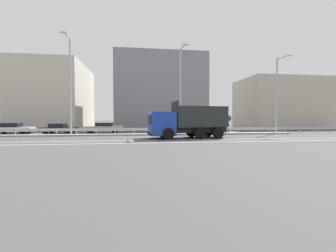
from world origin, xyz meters
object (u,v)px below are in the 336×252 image
(street_lamp_1, at_px, (70,82))
(street_lamp_3, at_px, (278,92))
(dump_truck, at_px, (178,125))
(median_road_sign, at_px, (228,124))
(parked_car_2, at_px, (59,128))
(street_lamp_2, at_px, (181,87))
(parked_car_3, at_px, (104,128))
(parked_car_1, at_px, (13,128))

(street_lamp_1, xyz_separation_m, street_lamp_3, (23.79, 0.00, -0.66))
(dump_truck, xyz_separation_m, street_lamp_3, (12.87, 4.08, 3.76))
(median_road_sign, xyz_separation_m, parked_car_2, (-20.06, 3.72, -0.56))
(dump_truck, bearing_deg, median_road_sign, -64.61)
(street_lamp_3, xyz_separation_m, parked_car_2, (-26.20, 3.75, -4.40))
(street_lamp_1, xyz_separation_m, street_lamp_2, (11.89, -0.22, -0.36))
(median_road_sign, bearing_deg, parked_car_3, 166.50)
(dump_truck, relative_size, parked_car_2, 1.86)
(parked_car_1, bearing_deg, median_road_sign, 79.04)
(median_road_sign, relative_size, parked_car_1, 0.51)
(street_lamp_3, bearing_deg, parked_car_3, 170.31)
(median_road_sign, bearing_deg, street_lamp_3, -0.23)
(street_lamp_1, relative_size, street_lamp_2, 1.07)
(parked_car_1, height_order, parked_car_2, parked_car_1)
(street_lamp_1, relative_size, parked_car_3, 2.18)
(dump_truck, height_order, median_road_sign, dump_truck)
(dump_truck, relative_size, street_lamp_2, 0.79)
(parked_car_1, bearing_deg, street_lamp_3, 80.75)
(median_road_sign, relative_size, parked_car_2, 0.55)
(street_lamp_2, height_order, parked_car_2, street_lamp_2)
(street_lamp_1, bearing_deg, parked_car_2, 122.82)
(parked_car_1, xyz_separation_m, parked_car_2, (5.37, -0.37, -0.03))
(parked_car_1, bearing_deg, parked_car_2, 84.27)
(street_lamp_2, distance_m, parked_car_3, 10.81)
(median_road_sign, relative_size, parked_car_3, 0.48)
(street_lamp_1, height_order, parked_car_3, street_lamp_1)
(median_road_sign, height_order, parked_car_3, median_road_sign)
(street_lamp_3, distance_m, parked_car_3, 21.63)
(street_lamp_2, bearing_deg, street_lamp_3, 1.07)
(parked_car_1, xyz_separation_m, parked_car_3, (10.69, -0.55, 0.02))
(median_road_sign, relative_size, street_lamp_3, 0.25)
(street_lamp_1, distance_m, parked_car_1, 10.15)
(dump_truck, distance_m, parked_car_1, 20.43)
(median_road_sign, relative_size, street_lamp_2, 0.23)
(street_lamp_1, relative_size, parked_car_1, 2.33)
(dump_truck, height_order, street_lamp_3, street_lamp_3)
(street_lamp_3, bearing_deg, median_road_sign, 179.77)
(dump_truck, bearing_deg, parked_car_1, 60.36)
(street_lamp_3, distance_m, parked_car_1, 32.14)
(median_road_sign, height_order, parked_car_1, median_road_sign)
(street_lamp_2, height_order, parked_car_1, street_lamp_2)
(dump_truck, relative_size, street_lamp_1, 0.74)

